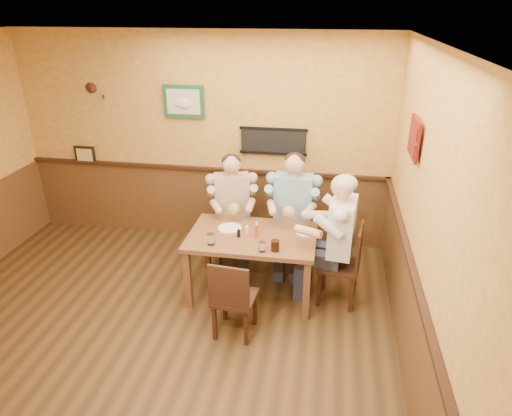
{
  "coord_description": "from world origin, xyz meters",
  "views": [
    {
      "loc": [
        1.7,
        -3.21,
        3.09
      ],
      "look_at": [
        0.97,
        1.12,
        1.1
      ],
      "focal_mm": 32.0,
      "sensor_mm": 36.0,
      "label": 1
    }
  ],
  "objects_px": {
    "chair_back_left": "(233,227)",
    "chair_back_right": "(292,231)",
    "salt_shaker": "(247,230)",
    "pepper_shaker": "(239,233)",
    "diner_white_elder": "(340,247)",
    "diner_blue_polo": "(293,217)",
    "cola_tumbler": "(275,246)",
    "hot_sauce_bottle": "(257,230)",
    "chair_near_side": "(235,296)",
    "water_glass_left": "(211,239)",
    "diner_tan_shirt": "(232,213)",
    "chair_right_end": "(339,263)",
    "dining_table": "(252,242)",
    "water_glass_mid": "(262,247)"
  },
  "relations": [
    {
      "from": "diner_blue_polo",
      "to": "water_glass_mid",
      "type": "bearing_deg",
      "value": -100.65
    },
    {
      "from": "pepper_shaker",
      "to": "water_glass_mid",
      "type": "bearing_deg",
      "value": -41.93
    },
    {
      "from": "chair_back_left",
      "to": "salt_shaker",
      "type": "height_order",
      "value": "chair_back_left"
    },
    {
      "from": "chair_back_left",
      "to": "pepper_shaker",
      "type": "bearing_deg",
      "value": -88.21
    },
    {
      "from": "chair_near_side",
      "to": "diner_blue_polo",
      "type": "bearing_deg",
      "value": -101.81
    },
    {
      "from": "dining_table",
      "to": "water_glass_left",
      "type": "height_order",
      "value": "water_glass_left"
    },
    {
      "from": "diner_tan_shirt",
      "to": "hot_sauce_bottle",
      "type": "xyz_separation_m",
      "value": [
        0.44,
        -0.79,
        0.19
      ]
    },
    {
      "from": "diner_blue_polo",
      "to": "pepper_shaker",
      "type": "bearing_deg",
      "value": -122.64
    },
    {
      "from": "cola_tumbler",
      "to": "diner_tan_shirt",
      "type": "bearing_deg",
      "value": 123.02
    },
    {
      "from": "chair_near_side",
      "to": "water_glass_mid",
      "type": "xyz_separation_m",
      "value": [
        0.21,
        0.38,
        0.37
      ]
    },
    {
      "from": "cola_tumbler",
      "to": "pepper_shaker",
      "type": "relative_size",
      "value": 1.3
    },
    {
      "from": "diner_tan_shirt",
      "to": "pepper_shaker",
      "type": "xyz_separation_m",
      "value": [
        0.25,
        -0.82,
        0.16
      ]
    },
    {
      "from": "chair_near_side",
      "to": "cola_tumbler",
      "type": "distance_m",
      "value": 0.65
    },
    {
      "from": "chair_back_left",
      "to": "chair_back_right",
      "type": "relative_size",
      "value": 0.95
    },
    {
      "from": "cola_tumbler",
      "to": "water_glass_mid",
      "type": "bearing_deg",
      "value": -163.61
    },
    {
      "from": "water_glass_left",
      "to": "pepper_shaker",
      "type": "relative_size",
      "value": 1.38
    },
    {
      "from": "diner_blue_polo",
      "to": "pepper_shaker",
      "type": "xyz_separation_m",
      "value": [
        -0.52,
        -0.77,
        0.12
      ]
    },
    {
      "from": "chair_near_side",
      "to": "diner_white_elder",
      "type": "distance_m",
      "value": 1.27
    },
    {
      "from": "cola_tumbler",
      "to": "hot_sauce_bottle",
      "type": "bearing_deg",
      "value": 132.31
    },
    {
      "from": "chair_back_right",
      "to": "water_glass_left",
      "type": "relative_size",
      "value": 7.68
    },
    {
      "from": "chair_right_end",
      "to": "water_glass_mid",
      "type": "height_order",
      "value": "chair_right_end"
    },
    {
      "from": "hot_sauce_bottle",
      "to": "pepper_shaker",
      "type": "height_order",
      "value": "hot_sauce_bottle"
    },
    {
      "from": "diner_tan_shirt",
      "to": "diner_blue_polo",
      "type": "xyz_separation_m",
      "value": [
        0.77,
        -0.05,
        0.03
      ]
    },
    {
      "from": "water_glass_left",
      "to": "pepper_shaker",
      "type": "xyz_separation_m",
      "value": [
        0.25,
        0.21,
        -0.02
      ]
    },
    {
      "from": "cola_tumbler",
      "to": "salt_shaker",
      "type": "relative_size",
      "value": 1.32
    },
    {
      "from": "chair_near_side",
      "to": "water_glass_left",
      "type": "height_order",
      "value": "same"
    },
    {
      "from": "salt_shaker",
      "to": "pepper_shaker",
      "type": "bearing_deg",
      "value": -125.52
    },
    {
      "from": "chair_back_left",
      "to": "diner_white_elder",
      "type": "distance_m",
      "value": 1.56
    },
    {
      "from": "water_glass_mid",
      "to": "cola_tumbler",
      "type": "relative_size",
      "value": 0.94
    },
    {
      "from": "cola_tumbler",
      "to": "hot_sauce_bottle",
      "type": "height_order",
      "value": "hot_sauce_bottle"
    },
    {
      "from": "chair_back_right",
      "to": "diner_white_elder",
      "type": "bearing_deg",
      "value": -48.49
    },
    {
      "from": "chair_near_side",
      "to": "pepper_shaker",
      "type": "xyz_separation_m",
      "value": [
        -0.09,
        0.65,
        0.36
      ]
    },
    {
      "from": "chair_right_end",
      "to": "hot_sauce_bottle",
      "type": "bearing_deg",
      "value": -79.11
    },
    {
      "from": "chair_right_end",
      "to": "cola_tumbler",
      "type": "distance_m",
      "value": 0.82
    },
    {
      "from": "diner_tan_shirt",
      "to": "diner_white_elder",
      "type": "relative_size",
      "value": 0.95
    },
    {
      "from": "diner_blue_polo",
      "to": "cola_tumbler",
      "type": "xyz_separation_m",
      "value": [
        -0.09,
        -1.01,
        0.14
      ]
    },
    {
      "from": "chair_back_left",
      "to": "chair_back_right",
      "type": "xyz_separation_m",
      "value": [
        0.77,
        -0.05,
        0.02
      ]
    },
    {
      "from": "chair_back_left",
      "to": "cola_tumbler",
      "type": "relative_size",
      "value": 7.75
    },
    {
      "from": "chair_back_left",
      "to": "diner_tan_shirt",
      "type": "xyz_separation_m",
      "value": [
        0.0,
        0.0,
        0.19
      ]
    },
    {
      "from": "diner_tan_shirt",
      "to": "chair_right_end",
      "type": "bearing_deg",
      "value": -43.73
    },
    {
      "from": "chair_back_left",
      "to": "cola_tumbler",
      "type": "xyz_separation_m",
      "value": [
        0.68,
        -1.05,
        0.36
      ]
    },
    {
      "from": "diner_tan_shirt",
      "to": "pepper_shaker",
      "type": "distance_m",
      "value": 0.87
    },
    {
      "from": "cola_tumbler",
      "to": "salt_shaker",
      "type": "xyz_separation_m",
      "value": [
        -0.36,
        0.33,
        -0.01
      ]
    },
    {
      "from": "diner_white_elder",
      "to": "chair_back_right",
      "type": "bearing_deg",
      "value": -132.49
    },
    {
      "from": "chair_right_end",
      "to": "diner_tan_shirt",
      "type": "xyz_separation_m",
      "value": [
        -1.35,
        0.73,
        0.17
      ]
    },
    {
      "from": "water_glass_left",
      "to": "chair_right_end",
      "type": "bearing_deg",
      "value": 12.46
    },
    {
      "from": "diner_white_elder",
      "to": "chair_near_side",
      "type": "bearing_deg",
      "value": -46.82
    },
    {
      "from": "chair_back_left",
      "to": "dining_table",
      "type": "bearing_deg",
      "value": -77.75
    },
    {
      "from": "water_glass_mid",
      "to": "cola_tumbler",
      "type": "distance_m",
      "value": 0.14
    },
    {
      "from": "diner_blue_polo",
      "to": "chair_back_left",
      "type": "bearing_deg",
      "value": 178.01
    }
  ]
}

